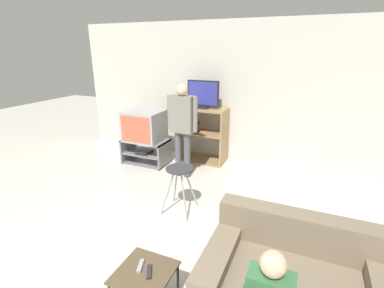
% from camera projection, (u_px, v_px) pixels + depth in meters
% --- Properties ---
extents(wall_back, '(6.40, 0.06, 2.60)m').
position_uv_depth(wall_back, '(230.00, 94.00, 5.21)').
color(wall_back, beige).
rests_on(wall_back, ground_plane).
extents(tv_stand, '(0.86, 0.52, 0.46)m').
position_uv_depth(tv_stand, '(146.00, 151.00, 5.37)').
color(tv_stand, slate).
rests_on(tv_stand, ground_plane).
extents(television_main, '(0.68, 0.60, 0.56)m').
position_uv_depth(television_main, '(144.00, 126.00, 5.21)').
color(television_main, '#9E9EA3').
rests_on(television_main, tv_stand).
extents(media_shelf, '(0.87, 0.47, 1.06)m').
position_uv_depth(media_shelf, '(203.00, 135.00, 5.35)').
color(media_shelf, '#9E7A51').
rests_on(media_shelf, ground_plane).
extents(television_flat, '(0.61, 0.20, 0.51)m').
position_uv_depth(television_flat, '(203.00, 95.00, 5.10)').
color(television_flat, black).
rests_on(television_flat, media_shelf).
extents(folding_stool, '(0.41, 0.40, 0.64)m').
position_uv_depth(folding_stool, '(179.00, 176.00, 3.67)').
color(folding_stool, '#99999E').
rests_on(folding_stool, ground_plane).
extents(snack_table, '(0.45, 0.45, 0.38)m').
position_uv_depth(snack_table, '(145.00, 276.00, 2.29)').
color(snack_table, brown).
rests_on(snack_table, ground_plane).
extents(remote_control_black, '(0.10, 0.14, 0.02)m').
position_uv_depth(remote_control_black, '(149.00, 272.00, 2.26)').
color(remote_control_black, '#232328').
rests_on(remote_control_black, snack_table).
extents(remote_control_white, '(0.08, 0.15, 0.02)m').
position_uv_depth(remote_control_white, '(140.00, 266.00, 2.32)').
color(remote_control_white, gray).
rests_on(remote_control_white, snack_table).
extents(person_standing_adult, '(0.53, 0.20, 1.59)m').
position_uv_depth(person_standing_adult, '(182.00, 122.00, 4.56)').
color(person_standing_adult, '#4C4C56').
rests_on(person_standing_adult, ground_plane).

